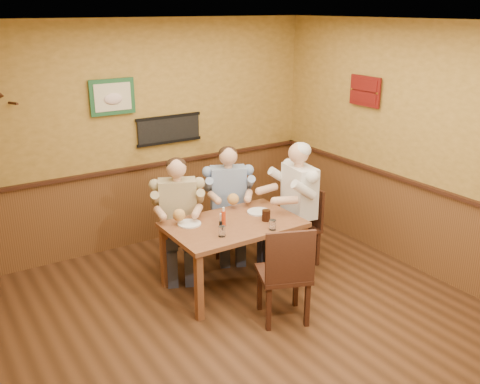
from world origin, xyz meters
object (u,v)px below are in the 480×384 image
object	(u,v)px
dining_table	(234,231)
hot_sauce_bottle	(224,218)
salt_shaker	(222,218)
water_glass_left	(222,231)
pepper_shaker	(221,225)
chair_back_left	(179,236)
cola_tumbler	(266,215)
chair_right_end	(298,226)
water_glass_mid	(273,225)
chair_near_side	(283,271)
chair_back_right	(228,220)
diner_tan_shirt	(179,222)
diner_white_elder	(299,211)
diner_blue_polo	(228,206)

from	to	relation	value
dining_table	hot_sauce_bottle	bearing A→B (deg)	-173.91
salt_shaker	hot_sauce_bottle	bearing A→B (deg)	-109.01
water_glass_left	pepper_shaker	distance (m)	0.19
chair_back_left	cola_tumbler	world-z (taller)	cola_tumbler
chair_right_end	water_glass_left	world-z (taller)	chair_right_end
cola_tumbler	hot_sauce_bottle	distance (m)	0.47
water_glass_mid	chair_back_left	bearing A→B (deg)	119.10
chair_right_end	chair_near_side	xyz separation A→B (m)	(-0.88, -0.88, 0.04)
chair_back_right	water_glass_left	xyz separation A→B (m)	(-0.68, -0.98, 0.37)
diner_tan_shirt	diner_white_elder	bearing A→B (deg)	0.51
chair_near_side	salt_shaker	bearing A→B (deg)	-57.83
chair_right_end	diner_tan_shirt	world-z (taller)	diner_tan_shirt
water_glass_left	cola_tumbler	bearing A→B (deg)	9.27
dining_table	water_glass_mid	xyz separation A→B (m)	(0.24, -0.38, 0.15)
salt_shaker	pepper_shaker	bearing A→B (deg)	-123.28
diner_white_elder	water_glass_left	size ratio (longest dim) A/B	12.38
dining_table	hot_sauce_bottle	xyz separation A→B (m)	(-0.13, -0.01, 0.18)
water_glass_mid	dining_table	bearing A→B (deg)	121.97
salt_shaker	pepper_shaker	size ratio (longest dim) A/B	1.16
diner_blue_polo	water_glass_mid	size ratio (longest dim) A/B	11.43
hot_sauce_bottle	pepper_shaker	bearing A→B (deg)	-139.75
dining_table	water_glass_left	distance (m)	0.40
chair_back_left	pepper_shaker	world-z (taller)	chair_back_left
water_glass_left	water_glass_mid	distance (m)	0.54
chair_right_end	water_glass_mid	world-z (taller)	chair_right_end
dining_table	diner_tan_shirt	bearing A→B (deg)	117.33
diner_blue_polo	diner_tan_shirt	bearing A→B (deg)	-148.02
chair_back_left	chair_near_side	xyz separation A→B (m)	(0.40, -1.44, 0.08)
dining_table	water_glass_left	xyz separation A→B (m)	(-0.28, -0.24, 0.15)
dining_table	hot_sauce_bottle	distance (m)	0.23
chair_right_end	diner_white_elder	xyz separation A→B (m)	(0.00, 0.00, 0.20)
chair_back_right	water_glass_mid	bearing A→B (deg)	-73.98
chair_near_side	water_glass_left	size ratio (longest dim) A/B	9.45
dining_table	chair_back_right	bearing A→B (deg)	62.22
chair_back_left	diner_blue_polo	bearing A→B (deg)	32.41
chair_back_right	dining_table	bearing A→B (deg)	-93.82
dining_table	pepper_shaker	world-z (taller)	pepper_shaker
water_glass_left	diner_white_elder	bearing A→B (deg)	14.37
chair_back_left	cola_tumbler	bearing A→B (deg)	-25.60
hot_sauce_bottle	salt_shaker	xyz separation A→B (m)	(0.03, 0.10, -0.04)
chair_right_end	cola_tumbler	world-z (taller)	chair_right_end
chair_right_end	pepper_shaker	bearing A→B (deg)	-75.00
diner_white_elder	cola_tumbler	bearing A→B (deg)	-63.29
diner_blue_polo	diner_white_elder	size ratio (longest dim) A/B	0.93
diner_tan_shirt	diner_white_elder	size ratio (longest dim) A/B	0.92
dining_table	diner_white_elder	size ratio (longest dim) A/B	1.06
chair_back_right	diner_blue_polo	bearing A→B (deg)	0.00
water_glass_mid	pepper_shaker	xyz separation A→B (m)	(-0.44, 0.31, -0.01)
chair_near_side	diner_tan_shirt	world-z (taller)	diner_tan_shirt
diner_white_elder	water_glass_mid	distance (m)	0.86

